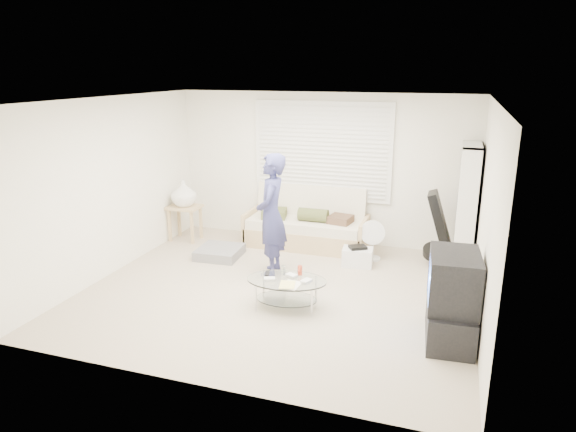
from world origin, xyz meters
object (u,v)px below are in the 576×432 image
(futon_sofa, at_px, (307,227))
(bookshelf, at_px, (467,206))
(coffee_table, at_px, (287,285))
(tv_unit, at_px, (452,299))

(futon_sofa, height_order, bookshelf, bookshelf)
(futon_sofa, xyz_separation_m, coffee_table, (0.42, -2.30, -0.02))
(futon_sofa, distance_m, coffee_table, 2.34)
(futon_sofa, relative_size, coffee_table, 1.89)
(tv_unit, distance_m, coffee_table, 1.95)
(tv_unit, xyz_separation_m, coffee_table, (-1.93, 0.20, -0.19))
(bookshelf, xyz_separation_m, coffee_table, (-2.06, -2.20, -0.62))
(bookshelf, height_order, coffee_table, bookshelf)
(tv_unit, bearing_deg, coffee_table, 174.06)
(tv_unit, height_order, coffee_table, tv_unit)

